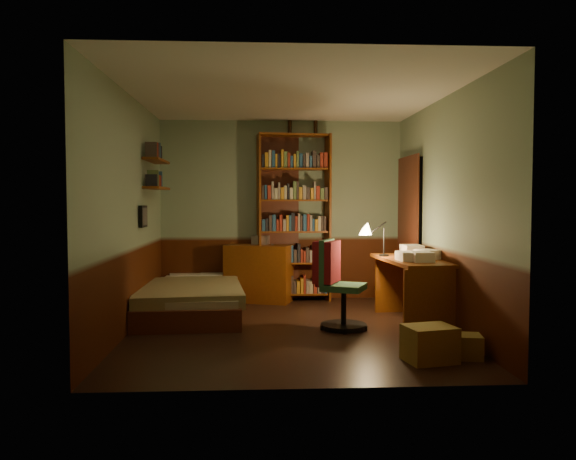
{
  "coord_description": "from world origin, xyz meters",
  "views": [
    {
      "loc": [
        -0.36,
        -6.2,
        1.43
      ],
      "look_at": [
        0.0,
        0.25,
        1.1
      ],
      "focal_mm": 35.0,
      "sensor_mm": 36.0,
      "label": 1
    }
  ],
  "objects": [
    {
      "name": "desk_lamp",
      "position": [
        1.19,
        0.53,
        1.08
      ],
      "size": [
        0.21,
        0.21,
        0.64
      ],
      "primitive_type": "cone",
      "rotation": [
        0.0,
        0.0,
        0.13
      ],
      "color": "black",
      "rests_on": "desk"
    },
    {
      "name": "bottle_right",
      "position": [
        0.5,
        1.96,
        2.5
      ],
      "size": [
        0.06,
        0.06,
        0.22
      ],
      "primitive_type": "cylinder",
      "rotation": [
        0.0,
        0.0,
        0.13
      ],
      "color": "black",
      "rests_on": "bookshelf"
    },
    {
      "name": "paper_stack",
      "position": [
        1.62,
        0.18,
        0.82
      ],
      "size": [
        0.29,
        0.33,
        0.11
      ],
      "primitive_type": "cube",
      "rotation": [
        0.0,
        0.0,
        0.4
      ],
      "color": "silver",
      "rests_on": "desk"
    },
    {
      "name": "door_trim",
      "position": [
        1.69,
        1.3,
        1.0
      ],
      "size": [
        0.02,
        0.98,
        2.08
      ],
      "primitive_type": "cube",
      "color": "#491E12",
      "rests_on": "ground"
    },
    {
      "name": "desk",
      "position": [
        1.44,
        0.21,
        0.38
      ],
      "size": [
        0.7,
        1.47,
        0.76
      ],
      "primitive_type": "cube",
      "rotation": [
        0.0,
        0.0,
        0.08
      ],
      "color": "#662F0D",
      "rests_on": "ground"
    },
    {
      "name": "wall_back",
      "position": [
        0.0,
        2.01,
        1.3
      ],
      "size": [
        3.5,
        0.02,
        2.6
      ],
      "primitive_type": "cube",
      "color": "gray",
      "rests_on": "ground"
    },
    {
      "name": "mini_stereo",
      "position": [
        -0.31,
        1.89,
        0.87
      ],
      "size": [
        0.27,
        0.23,
        0.13
      ],
      "primitive_type": "cube",
      "rotation": [
        0.0,
        0.0,
        -0.25
      ],
      "color": "#B2B2B7",
      "rests_on": "dresser"
    },
    {
      "name": "bottle_left",
      "position": [
        0.12,
        1.96,
        2.5
      ],
      "size": [
        0.06,
        0.06,
        0.22
      ],
      "primitive_type": "cylinder",
      "rotation": [
        0.0,
        0.0,
        -0.05
      ],
      "color": "black",
      "rests_on": "bookshelf"
    },
    {
      "name": "wall_front",
      "position": [
        0.0,
        -2.01,
        1.3
      ],
      "size": [
        3.5,
        0.02,
        2.6
      ],
      "primitive_type": "cube",
      "color": "gray",
      "rests_on": "ground"
    },
    {
      "name": "wall_right",
      "position": [
        1.76,
        0.0,
        1.3
      ],
      "size": [
        0.02,
        4.0,
        2.6
      ],
      "primitive_type": "cube",
      "color": "gray",
      "rests_on": "ground"
    },
    {
      "name": "wall_left",
      "position": [
        -1.76,
        0.0,
        1.3
      ],
      "size": [
        0.02,
        4.0,
        2.6
      ],
      "primitive_type": "cube",
      "color": "gray",
      "rests_on": "ground"
    },
    {
      "name": "ceiling",
      "position": [
        0.0,
        0.0,
        2.61
      ],
      "size": [
        3.5,
        4.0,
        0.02
      ],
      "primitive_type": "cube",
      "color": "silver",
      "rests_on": "wall_back"
    },
    {
      "name": "floor",
      "position": [
        0.0,
        0.0,
        -0.01
      ],
      "size": [
        3.5,
        4.0,
        0.02
      ],
      "primitive_type": "cube",
      "color": "black",
      "rests_on": "ground"
    },
    {
      "name": "cardboard_box_b",
      "position": [
        1.53,
        -1.24,
        0.11
      ],
      "size": [
        0.35,
        0.3,
        0.22
      ],
      "primitive_type": "cube",
      "rotation": [
        0.0,
        0.0,
        -0.19
      ],
      "color": "olive",
      "rests_on": "ground"
    },
    {
      "name": "framed_picture",
      "position": [
        -1.72,
        0.6,
        1.25
      ],
      "size": [
        0.04,
        0.32,
        0.26
      ],
      "primitive_type": "cube",
      "color": "black",
      "rests_on": "wall_left"
    },
    {
      "name": "red_jacket",
      "position": [
        0.6,
        0.12,
        1.15
      ],
      "size": [
        0.23,
        0.41,
        0.47
      ],
      "primitive_type": "cube",
      "rotation": [
        0.0,
        0.0,
        0.05
      ],
      "color": "maroon",
      "rests_on": "office_chair"
    },
    {
      "name": "bookshelf",
      "position": [
        0.17,
        1.85,
        1.2
      ],
      "size": [
        1.06,
        0.44,
        2.39
      ],
      "primitive_type": "cube",
      "rotation": [
        0.0,
        0.0,
        0.12
      ],
      "color": "#662F0D",
      "rests_on": "ground"
    },
    {
      "name": "doorway",
      "position": [
        1.72,
        1.3,
        1.0
      ],
      "size": [
        0.06,
        0.9,
        2.0
      ],
      "primitive_type": "cube",
      "color": "black",
      "rests_on": "ground"
    },
    {
      "name": "wall_shelf_upper",
      "position": [
        -1.64,
        1.1,
        1.95
      ],
      "size": [
        0.2,
        0.9,
        0.03
      ],
      "primitive_type": "cube",
      "color": "#662F0D",
      "rests_on": "wall_left"
    },
    {
      "name": "dresser",
      "position": [
        -0.33,
        1.76,
        0.41
      ],
      "size": [
        1.01,
        0.71,
        0.81
      ],
      "primitive_type": "cube",
      "rotation": [
        0.0,
        0.0,
        -0.3
      ],
      "color": "#662F0D",
      "rests_on": "ground"
    },
    {
      "name": "office_chair",
      "position": [
        0.61,
        -0.01,
        0.46
      ],
      "size": [
        0.58,
        0.55,
        0.91
      ],
      "primitive_type": "cube",
      "rotation": [
        0.0,
        0.0,
        -0.42
      ],
      "color": "#2C5B38",
      "rests_on": "ground"
    },
    {
      "name": "bed",
      "position": [
        -1.19,
        0.97,
        0.33
      ],
      "size": [
        1.31,
        2.29,
        0.66
      ],
      "primitive_type": "cube",
      "rotation": [
        0.0,
        0.0,
        0.05
      ],
      "color": "olive",
      "rests_on": "ground"
    },
    {
      "name": "wall_shelf_lower",
      "position": [
        -1.64,
        1.1,
        1.6
      ],
      "size": [
        0.2,
        0.9,
        0.03
      ],
      "primitive_type": "cube",
      "color": "#662F0D",
      "rests_on": "wall_left"
    },
    {
      "name": "cardboard_box_a",
      "position": [
        1.18,
        -1.33,
        0.16
      ],
      "size": [
        0.49,
        0.42,
        0.32
      ],
      "primitive_type": "cube",
      "rotation": [
        0.0,
        0.0,
        0.22
      ],
      "color": "olive",
      "rests_on": "ground"
    }
  ]
}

